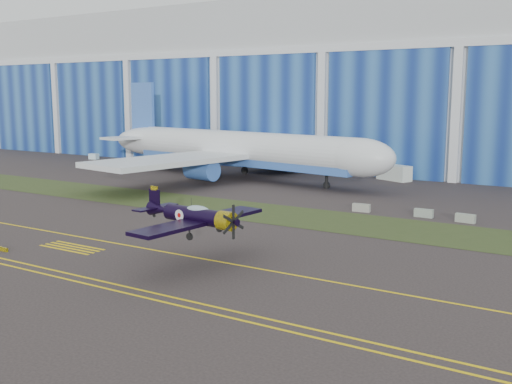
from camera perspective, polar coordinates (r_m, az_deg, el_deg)
The scene contains 15 objects.
ground at distance 49.44m, azimuth 4.27°, elevation -6.07°, with size 260.00×260.00×0.00m, color #39302F.
grass_median at distance 61.84m, azimuth 10.32°, elevation -3.07°, with size 260.00×10.00×0.02m, color #475128.
hangar at distance 116.22m, azimuth 21.29°, elevation 9.55°, with size 220.00×45.70×30.00m.
taxiway_centreline at distance 45.24m, azimuth 1.30°, elevation -7.49°, with size 200.00×0.20×0.02m, color yellow.
edge_line_near at distance 37.78m, azimuth -6.20°, elevation -10.96°, with size 80.00×0.20×0.02m, color yellow.
edge_line_far at distance 38.53m, azimuth -5.27°, elevation -10.54°, with size 80.00×0.20×0.02m, color yellow.
hold_short_ladder at distance 54.24m, azimuth -17.12°, elevation -5.07°, with size 6.00×2.40×0.02m, color yellow, non-canonical shape.
guard_board_left at distance 54.98m, azimuth -22.96°, elevation -5.04°, with size 1.20×0.15×0.35m, color yellow.
warbird at distance 46.34m, azimuth -5.90°, elevation -2.24°, with size 11.67×13.60×3.74m.
jetliner at distance 94.37m, azimuth -1.58°, elevation 7.69°, with size 68.10×60.59×21.05m.
shipping_container at distance 94.92m, azimuth 13.02°, elevation 1.81°, with size 5.45×2.18×2.36m, color silver.
cart at distance 127.57m, azimuth -15.19°, elevation 3.28°, with size 1.90×1.14×1.14m, color #CBF1FD.
barrier_a at distance 68.56m, azimuth 10.00°, elevation -1.49°, with size 2.00×0.60×0.90m, color gray.
barrier_b at distance 66.96m, azimuth 15.68°, elevation -1.95°, with size 2.00×0.60×0.90m, color gray.
barrier_c at distance 65.52m, azimuth 19.32°, elevation -2.37°, with size 2.00×0.60×0.90m, color gray.
Camera 1 is at (22.04, -42.31, 13.00)m, focal length 42.00 mm.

